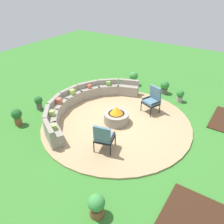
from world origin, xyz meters
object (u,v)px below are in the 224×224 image
Objects in this scene: fire_pit at (116,116)px; potted_plant_3 at (17,116)px; lounge_chair_front_right at (153,99)px; potted_plant_2 at (180,95)px; lounge_chair_front_left at (104,137)px; curved_stone_bench at (82,102)px; potted_plant_4 at (165,87)px; potted_plant_0 at (134,77)px; potted_plant_1 at (97,205)px; potted_plant_5 at (39,102)px.

potted_plant_3 is at bearing 124.55° from fire_pit.
lounge_chair_front_right is 1.94× the size of potted_plant_2.
curved_stone_bench is at bearing 126.89° from lounge_chair_front_left.
potted_plant_4 is at bearing 66.16° from potted_plant_2.
potted_plant_4 is at bearing -34.87° from curved_stone_bench.
potted_plant_0 is 1.12× the size of potted_plant_4.
fire_pit reaches higher than potted_plant_1.
potted_plant_4 is (7.05, 1.19, 0.01)m from potted_plant_1.
potted_plant_2 is at bearing -89.91° from lounge_chair_front_right.
lounge_chair_front_left reaches higher than potted_plant_0.
lounge_chair_front_left is at bearing -100.63° from potted_plant_5.
lounge_chair_front_right reaches higher than potted_plant_3.
potted_plant_0 is (2.00, 1.97, -0.22)m from lounge_chair_front_right.
potted_plant_1 is 1.02× the size of potted_plant_4.
curved_stone_bench is 4.72× the size of lounge_chair_front_right.
lounge_chair_front_right reaches higher than potted_plant_0.
potted_plant_0 is 1.71m from potted_plant_4.
fire_pit is 1.79m from curved_stone_bench.
potted_plant_4 is at bearing 9.60° from potted_plant_1.
lounge_chair_front_right reaches higher than potted_plant_2.
potted_plant_2 is (4.67, -0.89, -0.29)m from lounge_chair_front_left.
curved_stone_bench is 8.19× the size of potted_plant_4.
curved_stone_bench is at bearing 132.29° from potted_plant_2.
lounge_chair_front_left is 1.86× the size of potted_plant_2.
potted_plant_0 reaches higher than potted_plant_3.
potted_plant_2 is 0.84× the size of potted_plant_3.
curved_stone_bench is 2.92m from lounge_chair_front_left.
fire_pit is 1.59× the size of potted_plant_5.
curved_stone_bench is 8.06× the size of potted_plant_1.
lounge_chair_front_left is at bearing -161.38° from potted_plant_0.
potted_plant_2 is at bearing -41.07° from potted_plant_3.
potted_plant_5 is at bearing 138.36° from potted_plant_4.
potted_plant_3 is at bearing 138.93° from potted_plant_2.
lounge_chair_front_right is (3.10, -0.25, 0.02)m from lounge_chair_front_left.
lounge_chair_front_left is 3.94m from potted_plant_5.
lounge_chair_front_left reaches higher than potted_plant_4.
fire_pit is at bearing 171.28° from potted_plant_4.
potted_plant_2 is at bearing -25.05° from fire_pit.
potted_plant_4 is (3.32, -2.32, 0.00)m from curved_stone_bench.
potted_plant_0 is 5.94m from potted_plant_3.
fire_pit reaches higher than potted_plant_0.
potted_plant_1 is 1.08× the size of potted_plant_5.
fire_pit is at bearing 84.63° from lounge_chair_front_right.
potted_plant_5 is (-0.88, 3.33, 0.02)m from fire_pit.
potted_plant_3 is 6.66m from potted_plant_4.
potted_plant_4 reaches higher than potted_plant_5.
potted_plant_1 reaches higher than potted_plant_4.
potted_plant_3 is (-5.19, 4.52, 0.08)m from potted_plant_2.
potted_plant_2 is (6.66, 0.29, -0.03)m from potted_plant_1.
curved_stone_bench is 2.62m from potted_plant_3.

